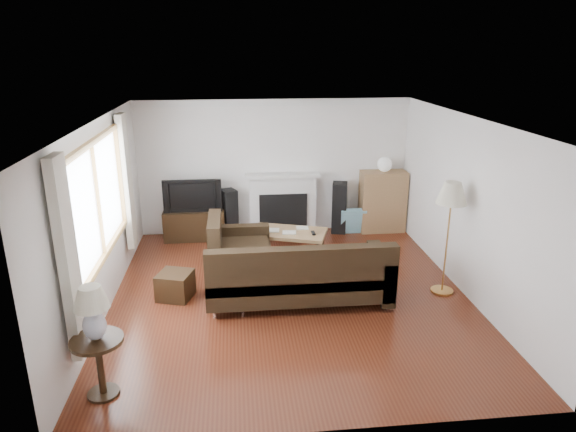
{
  "coord_description": "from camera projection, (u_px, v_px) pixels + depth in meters",
  "views": [
    {
      "loc": [
        -0.73,
        -6.58,
        3.41
      ],
      "look_at": [
        0.0,
        0.3,
        1.1
      ],
      "focal_mm": 32.0,
      "sensor_mm": 36.0,
      "label": 1
    }
  ],
  "objects": [
    {
      "name": "room",
      "position": [
        290.0,
        212.0,
        6.97
      ],
      "size": [
        5.1,
        5.6,
        2.54
      ],
      "color": "#552213",
      "rests_on": "ground"
    },
    {
      "name": "window",
      "position": [
        98.0,
        201.0,
        6.44
      ],
      "size": [
        0.12,
        2.74,
        1.54
      ],
      "primitive_type": "cube",
      "color": "brown",
      "rests_on": "room"
    },
    {
      "name": "curtain_near",
      "position": [
        68.0,
        260.0,
        5.06
      ],
      "size": [
        0.1,
        0.35,
        2.1
      ],
      "primitive_type": "cube",
      "color": "beige",
      "rests_on": "room"
    },
    {
      "name": "curtain_far",
      "position": [
        127.0,
        182.0,
        7.92
      ],
      "size": [
        0.1,
        0.35,
        2.1
      ],
      "primitive_type": "cube",
      "color": "beige",
      "rests_on": "room"
    },
    {
      "name": "fireplace",
      "position": [
        283.0,
        203.0,
        9.69
      ],
      "size": [
        1.4,
        0.26,
        1.15
      ],
      "primitive_type": "cube",
      "color": "white",
      "rests_on": "room"
    },
    {
      "name": "tv_stand",
      "position": [
        195.0,
        224.0,
        9.46
      ],
      "size": [
        1.1,
        0.49,
        0.55
      ],
      "primitive_type": "cube",
      "color": "black",
      "rests_on": "ground"
    },
    {
      "name": "television",
      "position": [
        193.0,
        194.0,
        9.28
      ],
      "size": [
        1.04,
        0.14,
        0.6
      ],
      "primitive_type": "imported",
      "color": "black",
      "rests_on": "tv_stand"
    },
    {
      "name": "speaker_left",
      "position": [
        229.0,
        213.0,
        9.52
      ],
      "size": [
        0.35,
        0.37,
        0.89
      ],
      "primitive_type": "cube",
      "rotation": [
        0.0,
        0.0,
        0.41
      ],
      "color": "black",
      "rests_on": "ground"
    },
    {
      "name": "speaker_right",
      "position": [
        339.0,
        208.0,
        9.72
      ],
      "size": [
        0.34,
        0.38,
        0.97
      ],
      "primitive_type": "cube",
      "rotation": [
        0.0,
        0.0,
        -0.24
      ],
      "color": "black",
      "rests_on": "ground"
    },
    {
      "name": "bookshelf",
      "position": [
        382.0,
        201.0,
        9.76
      ],
      "size": [
        0.85,
        0.4,
        1.17
      ],
      "primitive_type": "cube",
      "color": "#9A7247",
      "rests_on": "ground"
    },
    {
      "name": "globe_lamp",
      "position": [
        385.0,
        164.0,
        9.53
      ],
      "size": [
        0.27,
        0.27,
        0.27
      ],
      "primitive_type": "sphere",
      "color": "white",
      "rests_on": "bookshelf"
    },
    {
      "name": "sectional_sofa",
      "position": [
        299.0,
        272.0,
        7.08
      ],
      "size": [
        2.73,
        1.99,
        0.88
      ],
      "primitive_type": "cube",
      "color": "black",
      "rests_on": "ground"
    },
    {
      "name": "coffee_table",
      "position": [
        289.0,
        244.0,
        8.59
      ],
      "size": [
        1.37,
        1.01,
        0.48
      ],
      "primitive_type": "cube",
      "rotation": [
        0.0,
        0.0,
        -0.32
      ],
      "color": "#9C774B",
      "rests_on": "ground"
    },
    {
      "name": "footstool",
      "position": [
        175.0,
        285.0,
        7.25
      ],
      "size": [
        0.56,
        0.56,
        0.38
      ],
      "primitive_type": "cube",
      "rotation": [
        0.0,
        0.0,
        -0.3
      ],
      "color": "black",
      "rests_on": "ground"
    },
    {
      "name": "floor_lamp",
      "position": [
        447.0,
        239.0,
        7.21
      ],
      "size": [
        0.52,
        0.52,
        1.65
      ],
      "primitive_type": "cube",
      "rotation": [
        0.0,
        0.0,
        -0.26
      ],
      "color": "#C68E45",
      "rests_on": "ground"
    },
    {
      "name": "side_table",
      "position": [
        100.0,
        367.0,
        5.17
      ],
      "size": [
        0.52,
        0.52,
        0.65
      ],
      "primitive_type": "cube",
      "color": "black",
      "rests_on": "ground"
    },
    {
      "name": "table_lamp",
      "position": [
        93.0,
        314.0,
        4.98
      ],
      "size": [
        0.35,
        0.35,
        0.56
      ],
      "primitive_type": "cube",
      "color": "silver",
      "rests_on": "side_table"
    }
  ]
}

